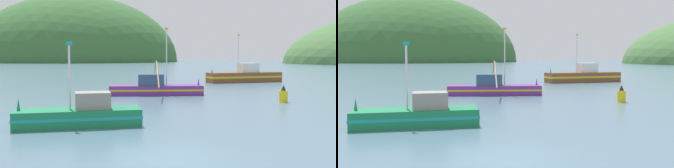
% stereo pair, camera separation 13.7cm
% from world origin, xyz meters
% --- Properties ---
extents(ground_plane, '(600.00, 600.00, 0.00)m').
position_xyz_m(ground_plane, '(0.00, 0.00, 0.00)').
color(ground_plane, slate).
extents(hill_far_left, '(119.02, 95.21, 76.46)m').
position_xyz_m(hill_far_left, '(-22.98, 222.95, 0.00)').
color(hill_far_left, '#386633').
rests_on(hill_far_left, ground).
extents(fishing_boat_purple, '(9.60, 13.40, 6.77)m').
position_xyz_m(fishing_boat_purple, '(2.08, 24.89, 0.71)').
color(fishing_boat_purple, '#6B2D84').
rests_on(fishing_boat_purple, ground).
extents(fishing_boat_green, '(7.19, 2.78, 4.79)m').
position_xyz_m(fishing_boat_green, '(-4.06, 7.75, 0.64)').
color(fishing_boat_green, '#197A47').
rests_on(fishing_boat_green, ground).
extents(fishing_boat_brown, '(11.82, 4.73, 7.07)m').
position_xyz_m(fishing_boat_brown, '(17.27, 41.75, 0.91)').
color(fishing_boat_brown, brown).
rests_on(fishing_boat_brown, ground).
extents(channel_buoy, '(0.72, 0.72, 1.49)m').
position_xyz_m(channel_buoy, '(12.24, 17.08, 0.61)').
color(channel_buoy, yellow).
rests_on(channel_buoy, ground).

